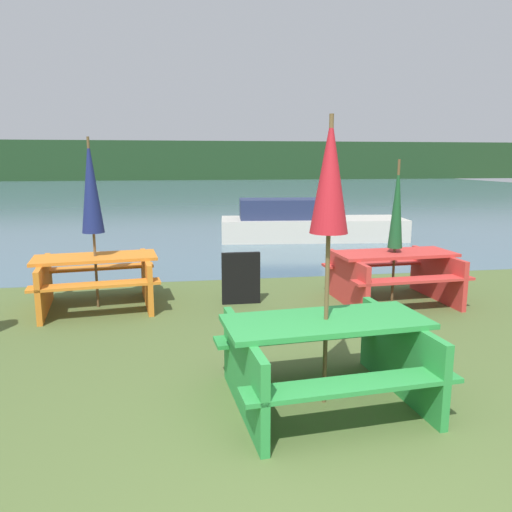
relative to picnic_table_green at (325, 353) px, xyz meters
name	(u,v)px	position (x,y,z in m)	size (l,w,h in m)	color
water	(190,192)	(-0.33, 29.57, -0.45)	(60.00, 50.00, 0.00)	slate
far_treeline	(184,161)	(-0.33, 49.57, 1.55)	(80.00, 1.60, 4.00)	#1E3D1E
picnic_table_green	(325,353)	(0.00, 0.00, 0.00)	(1.80, 1.52, 0.74)	green
picnic_table_red	(393,272)	(1.88, 2.82, 0.01)	(1.78, 1.48, 0.74)	red
picnic_table_orange	(96,276)	(-2.34, 3.23, 0.00)	(1.82, 1.58, 0.73)	orange
umbrella_darkgreen	(397,206)	(1.88, 2.82, 0.97)	(0.21, 0.21, 2.06)	brown
umbrella_navy	(91,186)	(-2.34, 3.23, 1.25)	(0.30, 0.30, 2.35)	brown
umbrella_crimson	(330,178)	(0.00, 0.00, 1.46)	(0.31, 0.31, 2.39)	brown
boat	(306,225)	(2.10, 8.70, -0.05)	(4.85, 1.90, 1.06)	beige
signboard	(241,278)	(-0.32, 3.09, -0.07)	(0.55, 0.08, 0.75)	black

